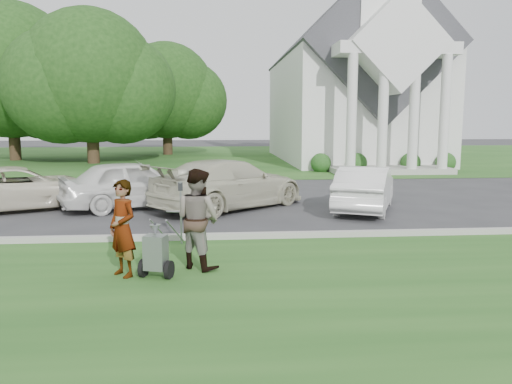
{
  "coord_description": "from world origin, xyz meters",
  "views": [
    {
      "loc": [
        -0.21,
        -10.82,
        2.76
      ],
      "look_at": [
        0.68,
        0.0,
        1.19
      ],
      "focal_mm": 35.0,
      "sensor_mm": 36.0,
      "label": 1
    }
  ],
  "objects": [
    {
      "name": "ground",
      "position": [
        0.0,
        0.0,
        0.0
      ],
      "size": [
        120.0,
        120.0,
        0.0
      ],
      "primitive_type": "plane",
      "color": "#333335",
      "rests_on": "ground"
    },
    {
      "name": "car_b",
      "position": [
        -2.76,
        5.01,
        0.77
      ],
      "size": [
        4.85,
        3.58,
        1.54
      ],
      "primitive_type": "imported",
      "rotation": [
        0.0,
        0.0,
        2.02
      ],
      "color": "white",
      "rests_on": "ground"
    },
    {
      "name": "church_lawn",
      "position": [
        0.0,
        27.0,
        0.01
      ],
      "size": [
        80.0,
        30.0,
        0.01
      ],
      "primitive_type": "cube",
      "color": "#214E1B",
      "rests_on": "ground"
    },
    {
      "name": "tree_far",
      "position": [
        -14.01,
        24.99,
        5.69
      ],
      "size": [
        11.64,
        9.2,
        10.73
      ],
      "color": "#332316",
      "rests_on": "ground"
    },
    {
      "name": "car_d",
      "position": [
        4.38,
        4.04,
        0.68
      ],
      "size": [
        2.98,
        4.39,
        1.37
      ],
      "primitive_type": "imported",
      "rotation": [
        0.0,
        0.0,
        2.73
      ],
      "color": "white",
      "rests_on": "ground"
    },
    {
      "name": "church",
      "position": [
        9.0,
        23.11,
        5.94
      ],
      "size": [
        9.19,
        19.0,
        24.1
      ],
      "color": "white",
      "rests_on": "ground"
    },
    {
      "name": "parking_meter_near",
      "position": [
        -0.98,
        0.2,
        0.89
      ],
      "size": [
        0.1,
        0.09,
        1.41
      ],
      "color": "gray",
      "rests_on": "ground"
    },
    {
      "name": "striping_cart",
      "position": [
        -1.26,
        -2.21,
        0.45
      ],
      "size": [
        0.77,
        1.2,
        1.04
      ],
      "rotation": [
        0.0,
        0.0,
        -0.31
      ],
      "color": "black",
      "rests_on": "ground"
    },
    {
      "name": "person_left",
      "position": [
        -1.84,
        -2.08,
        0.86
      ],
      "size": [
        0.73,
        0.74,
        1.72
      ],
      "primitive_type": "imported",
      "rotation": [
        0.0,
        0.0,
        -0.79
      ],
      "color": "#999999",
      "rests_on": "ground"
    },
    {
      "name": "car_c",
      "position": [
        0.24,
        4.7,
        0.78
      ],
      "size": [
        5.48,
        5.15,
        1.56
      ],
      "primitive_type": "imported",
      "rotation": [
        0.0,
        0.0,
        2.28
      ],
      "color": "beige",
      "rests_on": "ground"
    },
    {
      "name": "tree_back",
      "position": [
        -4.01,
        29.99,
        4.73
      ],
      "size": [
        9.61,
        7.6,
        8.89
      ],
      "color": "#332316",
      "rests_on": "ground"
    },
    {
      "name": "tree_left",
      "position": [
        -8.01,
        21.99,
        5.11
      ],
      "size": [
        10.63,
        8.4,
        9.71
      ],
      "color": "#332316",
      "rests_on": "ground"
    },
    {
      "name": "person_right",
      "position": [
        -0.54,
        -1.68,
        0.93
      ],
      "size": [
        1.15,
        1.13,
        1.87
      ],
      "primitive_type": "imported",
      "rotation": [
        0.0,
        0.0,
        2.44
      ],
      "color": "#999999",
      "rests_on": "ground"
    },
    {
      "name": "curb",
      "position": [
        0.0,
        0.55,
        0.07
      ],
      "size": [
        80.0,
        0.18,
        0.15
      ],
      "primitive_type": "cube",
      "color": "#9E9E93",
      "rests_on": "ground"
    },
    {
      "name": "car_a",
      "position": [
        -6.25,
        5.05,
        0.67
      ],
      "size": [
        5.34,
        4.15,
        1.35
      ],
      "primitive_type": "imported",
      "rotation": [
        0.0,
        0.0,
        2.03
      ],
      "color": "beige",
      "rests_on": "ground"
    },
    {
      "name": "grass_strip",
      "position": [
        0.0,
        -3.0,
        0.01
      ],
      "size": [
        80.0,
        7.0,
        0.01
      ],
      "primitive_type": "cube",
      "color": "#214E1B",
      "rests_on": "ground"
    }
  ]
}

